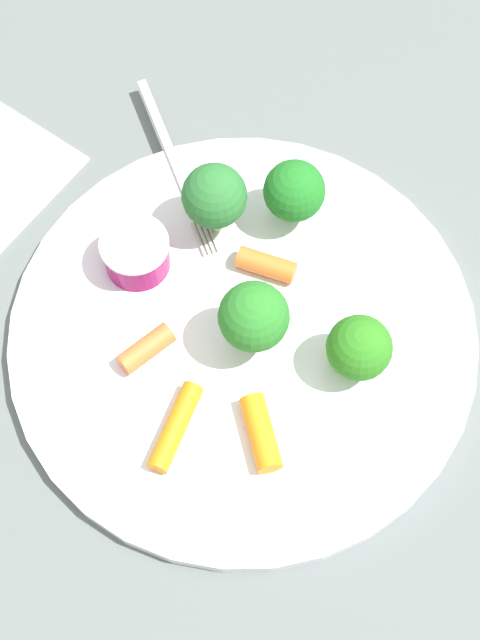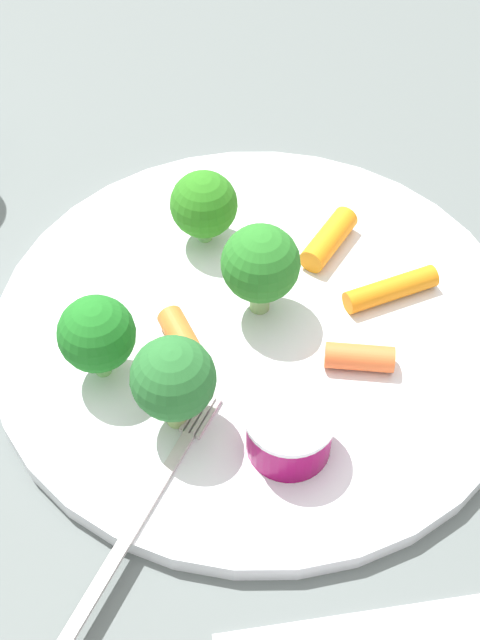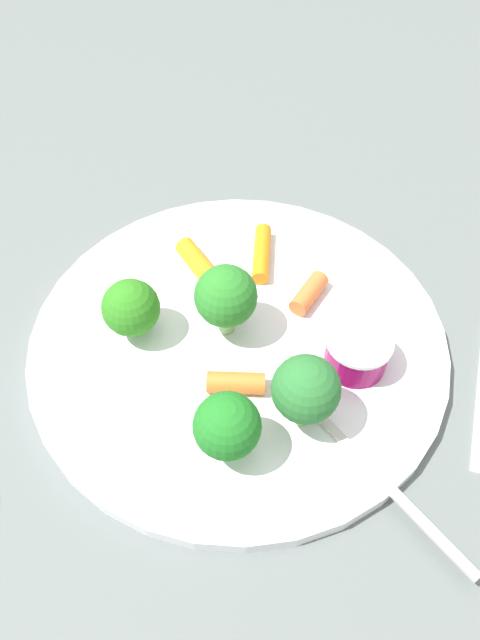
{
  "view_description": "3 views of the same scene",
  "coord_description": "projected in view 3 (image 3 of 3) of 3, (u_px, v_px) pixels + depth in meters",
  "views": [
    {
      "loc": [
        0.19,
        -0.17,
        0.58
      ],
      "look_at": [
        -0.0,
        -0.0,
        0.03
      ],
      "focal_mm": 51.52,
      "sensor_mm": 36.0,
      "label": 1
    },
    {
      "loc": [
        -0.34,
        -0.02,
        0.42
      ],
      "look_at": [
        -0.01,
        0.01,
        0.02
      ],
      "focal_mm": 49.58,
      "sensor_mm": 36.0,
      "label": 2
    },
    {
      "loc": [
        -0.14,
        0.23,
        0.37
      ],
      "look_at": [
        0.0,
        -0.01,
        0.02
      ],
      "focal_mm": 32.55,
      "sensor_mm": 36.0,
      "label": 3
    }
  ],
  "objects": [
    {
      "name": "carrot_stick_3",
      "position": [
        236.0,
        383.0,
        0.41
      ],
      "size": [
        0.04,
        0.03,
        0.02
      ],
      "primitive_type": "cylinder",
      "rotation": [
        1.57,
        0.0,
        2.09
      ],
      "color": "orange",
      "rests_on": "plate"
    },
    {
      "name": "carrot_stick_2",
      "position": [
        309.0,
        293.0,
        0.46
      ],
      "size": [
        0.02,
        0.04,
        0.02
      ],
      "primitive_type": "cylinder",
      "rotation": [
        1.57,
        0.0,
        3.13
      ],
      "color": "orange",
      "rests_on": "plate"
    },
    {
      "name": "sauce_cup",
      "position": [
        357.0,
        352.0,
        0.42
      ],
      "size": [
        0.05,
        0.05,
        0.03
      ],
      "color": "#840546",
      "rests_on": "plate"
    },
    {
      "name": "plate",
      "position": [
        238.0,
        339.0,
        0.45
      ],
      "size": [
        0.32,
        0.32,
        0.01
      ],
      "primitive_type": "cylinder",
      "color": "white",
      "rests_on": "ground_plane"
    },
    {
      "name": "broccoli_floret_0",
      "position": [
        306.0,
        390.0,
        0.37
      ],
      "size": [
        0.05,
        0.05,
        0.06
      ],
      "color": "#99BC69",
      "rests_on": "plate"
    },
    {
      "name": "carrot_stick_0",
      "position": [
        262.0,
        253.0,
        0.49
      ],
      "size": [
        0.04,
        0.06,
        0.01
      ],
      "primitive_type": "cylinder",
      "rotation": [
        1.57,
        0.0,
        0.49
      ],
      "color": "orange",
      "rests_on": "plate"
    },
    {
      "name": "broccoli_floret_1",
      "position": [
        131.0,
        308.0,
        0.42
      ],
      "size": [
        0.04,
        0.04,
        0.05
      ],
      "color": "#82C674",
      "rests_on": "plate"
    },
    {
      "name": "broccoli_floret_2",
      "position": [
        228.0,
        294.0,
        0.42
      ],
      "size": [
        0.05,
        0.05,
        0.06
      ],
      "color": "#83B16B",
      "rests_on": "plate"
    },
    {
      "name": "fork",
      "position": [
        371.0,
        469.0,
        0.37
      ],
      "size": [
        0.16,
        0.06,
        0.0
      ],
      "color": "beige",
      "rests_on": "plate"
    },
    {
      "name": "broccoli_floret_3",
      "position": [
        227.0,
        426.0,
        0.36
      ],
      "size": [
        0.04,
        0.04,
        0.05
      ],
      "color": "#7DC66B",
      "rests_on": "plate"
    },
    {
      "name": "ground_plane",
      "position": [
        238.0,
        344.0,
        0.45
      ],
      "size": [
        2.4,
        2.4,
        0.0
      ],
      "primitive_type": "plane",
      "color": "#58615F"
    },
    {
      "name": "carrot_stick_1",
      "position": [
        198.0,
        263.0,
        0.48
      ],
      "size": [
        0.05,
        0.04,
        0.02
      ],
      "primitive_type": "cylinder",
      "rotation": [
        1.57,
        0.0,
        4.25
      ],
      "color": "orange",
      "rests_on": "plate"
    }
  ]
}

